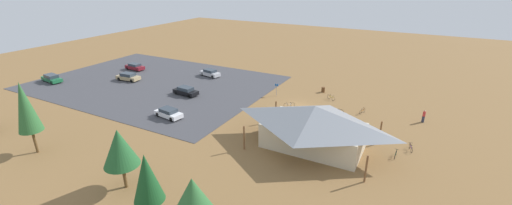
{
  "coord_description": "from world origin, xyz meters",
  "views": [
    {
      "loc": [
        -16.36,
        44.37,
        19.28
      ],
      "look_at": [
        4.96,
        4.36,
        1.2
      ],
      "focal_mm": 22.87,
      "sensor_mm": 36.0,
      "label": 1
    }
  ],
  "objects_px": {
    "lot_sign": "(276,88)",
    "pine_mideast": "(25,107)",
    "bicycle_red_yard_right": "(297,110)",
    "bicycle_orange_back_row": "(362,111)",
    "bicycle_green_yard_left": "(396,154)",
    "visitor_at_bikes": "(424,116)",
    "car_maroon_far_end": "(135,67)",
    "car_tan_end_stall": "(128,77)",
    "bike_pavilion": "(314,124)",
    "pine_far_west": "(193,202)",
    "bicycle_yellow_trailside": "(331,98)",
    "car_silver_by_curb": "(210,73)",
    "car_black_back_corner": "(186,91)",
    "bicycle_purple_yard_center": "(411,148)",
    "car_green_aisle_side": "(52,78)",
    "pine_far_east": "(120,148)",
    "pine_west": "(147,178)",
    "car_white_inner_stall": "(169,113)",
    "bicycle_black_mid_cluster": "(337,111)",
    "bicycle_white_lone_west": "(289,105)",
    "trash_bin": "(323,90)"
  },
  "relations": [
    {
      "from": "lot_sign",
      "to": "pine_mideast",
      "type": "distance_m",
      "value": 34.44
    },
    {
      "from": "bicycle_red_yard_right",
      "to": "bicycle_orange_back_row",
      "type": "distance_m",
      "value": 9.64
    },
    {
      "from": "bicycle_green_yard_left",
      "to": "visitor_at_bikes",
      "type": "distance_m",
      "value": 11.83
    },
    {
      "from": "lot_sign",
      "to": "car_maroon_far_end",
      "type": "height_order",
      "value": "lot_sign"
    },
    {
      "from": "car_tan_end_stall",
      "to": "bike_pavilion",
      "type": "bearing_deg",
      "value": 168.73
    },
    {
      "from": "pine_mideast",
      "to": "car_maroon_far_end",
      "type": "height_order",
      "value": "pine_mideast"
    },
    {
      "from": "pine_far_west",
      "to": "bicycle_yellow_trailside",
      "type": "xyz_separation_m",
      "value": [
        0.17,
        -35.45,
        -4.31
      ]
    },
    {
      "from": "car_silver_by_curb",
      "to": "car_black_back_corner",
      "type": "bearing_deg",
      "value": 103.75
    },
    {
      "from": "car_maroon_far_end",
      "to": "car_tan_end_stall",
      "type": "bearing_deg",
      "value": 127.79
    },
    {
      "from": "bicycle_purple_yard_center",
      "to": "car_green_aisle_side",
      "type": "xyz_separation_m",
      "value": [
        62.05,
        4.1,
        0.4
      ]
    },
    {
      "from": "pine_mideast",
      "to": "bicycle_orange_back_row",
      "type": "relative_size",
      "value": 5.22
    },
    {
      "from": "car_black_back_corner",
      "to": "pine_far_east",
      "type": "bearing_deg",
      "value": 116.53
    },
    {
      "from": "pine_far_west",
      "to": "pine_mideast",
      "type": "bearing_deg",
      "value": -6.9
    },
    {
      "from": "pine_west",
      "to": "visitor_at_bikes",
      "type": "height_order",
      "value": "pine_west"
    },
    {
      "from": "car_white_inner_stall",
      "to": "car_green_aisle_side",
      "type": "relative_size",
      "value": 0.9
    },
    {
      "from": "bike_pavilion",
      "to": "car_maroon_far_end",
      "type": "distance_m",
      "value": 46.31
    },
    {
      "from": "bicycle_black_mid_cluster",
      "to": "visitor_at_bikes",
      "type": "relative_size",
      "value": 0.94
    },
    {
      "from": "pine_mideast",
      "to": "bicycle_black_mid_cluster",
      "type": "distance_m",
      "value": 39.1
    },
    {
      "from": "bicycle_black_mid_cluster",
      "to": "car_green_aisle_side",
      "type": "xyz_separation_m",
      "value": [
        51.68,
        10.55,
        0.36
      ]
    },
    {
      "from": "bicycle_red_yard_right",
      "to": "car_white_inner_stall",
      "type": "bearing_deg",
      "value": 33.63
    },
    {
      "from": "bicycle_green_yard_left",
      "to": "visitor_at_bikes",
      "type": "relative_size",
      "value": 0.92
    },
    {
      "from": "bicycle_white_lone_west",
      "to": "car_white_inner_stall",
      "type": "height_order",
      "value": "car_white_inner_stall"
    },
    {
      "from": "bicycle_black_mid_cluster",
      "to": "car_white_inner_stall",
      "type": "distance_m",
      "value": 24.42
    },
    {
      "from": "bicycle_green_yard_left",
      "to": "bicycle_red_yard_right",
      "type": "distance_m",
      "value": 15.82
    },
    {
      "from": "pine_west",
      "to": "car_black_back_corner",
      "type": "relative_size",
      "value": 1.44
    },
    {
      "from": "pine_far_east",
      "to": "pine_mideast",
      "type": "distance_m",
      "value": 14.33
    },
    {
      "from": "pine_mideast",
      "to": "pine_far_west",
      "type": "relative_size",
      "value": 1.29
    },
    {
      "from": "pine_mideast",
      "to": "car_white_inner_stall",
      "type": "height_order",
      "value": "pine_mideast"
    },
    {
      "from": "trash_bin",
      "to": "bicycle_black_mid_cluster",
      "type": "xyz_separation_m",
      "value": [
        -4.65,
        8.14,
        -0.06
      ]
    },
    {
      "from": "bicycle_green_yard_left",
      "to": "car_green_aisle_side",
      "type": "relative_size",
      "value": 0.34
    },
    {
      "from": "bicycle_red_yard_right",
      "to": "bicycle_orange_back_row",
      "type": "height_order",
      "value": "bicycle_red_yard_right"
    },
    {
      "from": "bicycle_green_yard_left",
      "to": "visitor_at_bikes",
      "type": "height_order",
      "value": "visitor_at_bikes"
    },
    {
      "from": "pine_mideast",
      "to": "car_silver_by_curb",
      "type": "height_order",
      "value": "pine_mideast"
    },
    {
      "from": "bicycle_red_yard_right",
      "to": "car_white_inner_stall",
      "type": "height_order",
      "value": "car_white_inner_stall"
    },
    {
      "from": "pine_mideast",
      "to": "car_maroon_far_end",
      "type": "distance_m",
      "value": 34.59
    },
    {
      "from": "bicycle_black_mid_cluster",
      "to": "car_black_back_corner",
      "type": "distance_m",
      "value": 25.09
    },
    {
      "from": "visitor_at_bikes",
      "to": "trash_bin",
      "type": "bearing_deg",
      "value": -18.7
    },
    {
      "from": "bicycle_red_yard_right",
      "to": "bicycle_black_mid_cluster",
      "type": "bearing_deg",
      "value": -156.68
    },
    {
      "from": "pine_far_east",
      "to": "bicycle_black_mid_cluster",
      "type": "distance_m",
      "value": 30.39
    },
    {
      "from": "bicycle_orange_back_row",
      "to": "car_green_aisle_side",
      "type": "xyz_separation_m",
      "value": [
        54.89,
        12.47,
        0.41
      ]
    },
    {
      "from": "lot_sign",
      "to": "bicycle_black_mid_cluster",
      "type": "height_order",
      "value": "lot_sign"
    },
    {
      "from": "car_tan_end_stall",
      "to": "visitor_at_bikes",
      "type": "xyz_separation_m",
      "value": [
        -50.91,
        -5.82,
        0.19
      ]
    },
    {
      "from": "car_tan_end_stall",
      "to": "visitor_at_bikes",
      "type": "height_order",
      "value": "visitor_at_bikes"
    },
    {
      "from": "car_silver_by_curb",
      "to": "visitor_at_bikes",
      "type": "relative_size",
      "value": 2.47
    },
    {
      "from": "bike_pavilion",
      "to": "car_black_back_corner",
      "type": "height_order",
      "value": "bike_pavilion"
    },
    {
      "from": "bicycle_green_yard_left",
      "to": "bicycle_red_yard_right",
      "type": "xyz_separation_m",
      "value": [
        14.42,
        -6.5,
        0.01
      ]
    },
    {
      "from": "car_green_aisle_side",
      "to": "bicycle_white_lone_west",
      "type": "bearing_deg",
      "value": -167.7
    },
    {
      "from": "lot_sign",
      "to": "pine_far_east",
      "type": "height_order",
      "value": "pine_far_east"
    },
    {
      "from": "pine_far_east",
      "to": "bicycle_green_yard_left",
      "type": "xyz_separation_m",
      "value": [
        -22.33,
        -18.18,
        -3.98
      ]
    },
    {
      "from": "pine_far_west",
      "to": "car_tan_end_stall",
      "type": "bearing_deg",
      "value": -36.0
    }
  ]
}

